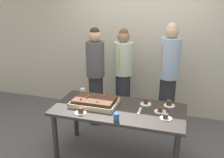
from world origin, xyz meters
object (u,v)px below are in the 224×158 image
(party_table, at_px, (119,114))
(cake_server_utensil, at_px, (140,111))
(sheet_cake, at_px, (95,102))
(plated_slice_center_front, at_px, (160,111))
(drink_cup_nearest, at_px, (83,92))
(plated_slice_far_left, at_px, (169,104))
(drink_cup_middle, at_px, (116,117))
(plated_slice_near_left, at_px, (166,117))
(plated_slice_far_right, at_px, (146,103))
(person_green_shirt_behind, at_px, (96,75))
(person_serving_front, at_px, (168,76))
(person_striped_tie_right, at_px, (123,75))
(plated_slice_near_right, at_px, (81,112))

(party_table, height_order, cake_server_utensil, cake_server_utensil)
(sheet_cake, xyz_separation_m, plated_slice_center_front, (0.89, 0.04, -0.03))
(drink_cup_nearest, height_order, cake_server_utensil, drink_cup_nearest)
(plated_slice_center_front, xyz_separation_m, cake_server_utensil, (-0.26, -0.05, -0.02))
(sheet_cake, xyz_separation_m, plated_slice_far_left, (0.98, 0.26, -0.02))
(plated_slice_far_left, xyz_separation_m, drink_cup_middle, (-0.57, -0.62, 0.02))
(party_table, distance_m, plated_slice_near_left, 0.65)
(plated_slice_far_right, relative_size, drink_cup_middle, 1.50)
(plated_slice_near_left, relative_size, cake_server_utensil, 0.75)
(drink_cup_middle, xyz_separation_m, cake_server_utensil, (0.22, 0.35, -0.05))
(plated_slice_center_front, bearing_deg, plated_slice_far_right, 140.76)
(person_green_shirt_behind, bearing_deg, plated_slice_near_left, 34.14)
(person_serving_front, bearing_deg, cake_server_utensil, 27.30)
(person_striped_tie_right, bearing_deg, plated_slice_far_left, 55.02)
(person_green_shirt_behind, distance_m, person_striped_tie_right, 0.48)
(plated_slice_near_left, xyz_separation_m, plated_slice_near_right, (-1.05, -0.17, 0.00))
(party_table, xyz_separation_m, plated_slice_far_right, (0.32, 0.23, 0.11))
(cake_server_utensil, distance_m, person_striped_tie_right, 1.16)
(drink_cup_nearest, relative_size, cake_server_utensil, 0.50)
(plated_slice_near_left, bearing_deg, plated_slice_center_front, 118.34)
(drink_cup_middle, height_order, person_green_shirt_behind, person_green_shirt_behind)
(party_table, bearing_deg, plated_slice_far_left, 23.45)
(person_green_shirt_behind, relative_size, person_striped_tie_right, 1.02)
(party_table, relative_size, cake_server_utensil, 8.75)
(plated_slice_center_front, relative_size, person_serving_front, 0.08)
(plated_slice_far_left, bearing_deg, plated_slice_center_front, -112.94)
(plated_slice_center_front, xyz_separation_m, person_striped_tie_right, (-0.76, 1.00, 0.10))
(plated_slice_near_left, bearing_deg, plated_slice_far_right, 131.89)
(plated_slice_center_front, bearing_deg, person_serving_front, 89.38)
(party_table, relative_size, plated_slice_near_left, 11.67)
(plated_slice_far_left, bearing_deg, sheet_cake, -165.08)
(party_table, height_order, person_serving_front, person_serving_front)
(drink_cup_middle, bearing_deg, sheet_cake, 139.18)
(plated_slice_near_right, distance_m, person_serving_front, 1.62)
(party_table, relative_size, person_serving_front, 0.98)
(drink_cup_nearest, relative_size, person_striped_tie_right, 0.06)
(person_green_shirt_behind, bearing_deg, plated_slice_center_front, 37.35)
(person_striped_tie_right, bearing_deg, drink_cup_middle, 18.62)
(person_green_shirt_behind, bearing_deg, sheet_cake, -0.02)
(party_table, distance_m, cake_server_utensil, 0.30)
(drink_cup_middle, bearing_deg, plated_slice_far_left, 47.17)
(party_table, xyz_separation_m, plated_slice_near_left, (0.63, -0.11, 0.11))
(plated_slice_far_right, xyz_separation_m, plated_slice_center_front, (0.22, -0.18, -0.00))
(plated_slice_near_left, distance_m, plated_slice_far_left, 0.39)
(plated_slice_far_right, relative_size, drink_cup_nearest, 1.50)
(plated_slice_center_front, xyz_separation_m, drink_cup_nearest, (-1.18, 0.24, 0.03))
(plated_slice_center_front, bearing_deg, person_green_shirt_behind, 146.75)
(person_green_shirt_behind, bearing_deg, drink_cup_middle, 11.51)
(sheet_cake, bearing_deg, cake_server_utensil, -0.91)
(party_table, relative_size, person_striped_tie_right, 1.06)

